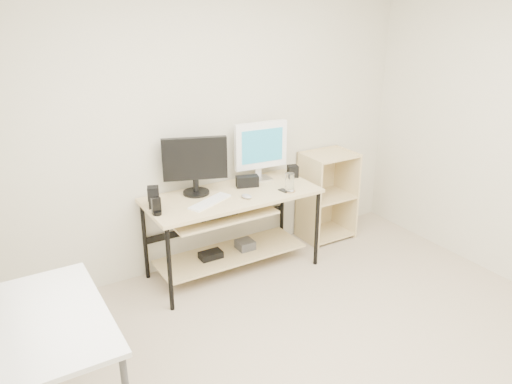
{
  "coord_description": "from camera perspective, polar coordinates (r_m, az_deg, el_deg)",
  "views": [
    {
      "loc": [
        -1.86,
        -1.85,
        2.32
      ],
      "look_at": [
        0.02,
        1.3,
        0.88
      ],
      "focal_mm": 35.0,
      "sensor_mm": 36.0,
      "label": 1
    }
  ],
  "objects": [
    {
      "name": "speaker_right",
      "position": [
        4.67,
        4.23,
        2.39
      ],
      "size": [
        0.11,
        0.11,
        0.11
      ],
      "primitive_type": "cube",
      "rotation": [
        0.0,
        0.0,
        -0.3
      ],
      "color": "black",
      "rests_on": "desk"
    },
    {
      "name": "volume_puck",
      "position": [
        3.93,
        -11.21,
        -2.38
      ],
      "size": [
        0.07,
        0.07,
        0.03
      ],
      "primitive_type": "cylinder",
      "rotation": [
        0.0,
        0.0,
        -0.04
      ],
      "color": "black",
      "rests_on": "desk"
    },
    {
      "name": "smartphone",
      "position": [
        4.33,
        3.22,
        0.16
      ],
      "size": [
        0.07,
        0.11,
        0.01
      ],
      "primitive_type": "cube",
      "rotation": [
        0.0,
        0.0,
        0.16
      ],
      "color": "black",
      "rests_on": "desk"
    },
    {
      "name": "keyboard",
      "position": [
        4.1,
        -5.27,
        -1.13
      ],
      "size": [
        0.43,
        0.28,
        0.01
      ],
      "primitive_type": "cube",
      "rotation": [
        0.0,
        0.0,
        0.43
      ],
      "color": "white",
      "rests_on": "desk"
    },
    {
      "name": "white_imac",
      "position": [
        4.51,
        0.57,
        5.18
      ],
      "size": [
        0.51,
        0.16,
        0.54
      ],
      "rotation": [
        0.0,
        0.0,
        -0.09
      ],
      "color": "silver",
      "rests_on": "desk"
    },
    {
      "name": "mouse",
      "position": [
        4.17,
        -1.09,
        -0.49
      ],
      "size": [
        0.1,
        0.12,
        0.04
      ],
      "primitive_type": "ellipsoid",
      "rotation": [
        0.0,
        0.0,
        0.37
      ],
      "color": "#ADADB1",
      "rests_on": "desk"
    },
    {
      "name": "black_monitor",
      "position": [
        4.2,
        -6.99,
        3.4
      ],
      "size": [
        0.53,
        0.23,
        0.5
      ],
      "rotation": [
        0.0,
        0.0,
        -0.34
      ],
      "color": "black",
      "rests_on": "desk"
    },
    {
      "name": "speaker_left",
      "position": [
        4.04,
        -11.64,
        -0.54
      ],
      "size": [
        0.11,
        0.11,
        0.18
      ],
      "rotation": [
        0.0,
        0.0,
        -0.37
      ],
      "color": "black",
      "rests_on": "desk"
    },
    {
      "name": "room",
      "position": [
        2.75,
        10.61,
        -0.36
      ],
      "size": [
        4.01,
        4.01,
        2.62
      ],
      "color": "#BAA98F",
      "rests_on": "ground"
    },
    {
      "name": "side_table",
      "position": [
        2.96,
        -22.61,
        -14.34
      ],
      "size": [
        0.6,
        1.0,
        0.75
      ],
      "color": "white",
      "rests_on": "ground"
    },
    {
      "name": "audio_controller",
      "position": [
        3.92,
        -11.33,
        -1.57
      ],
      "size": [
        0.07,
        0.05,
        0.14
      ],
      "primitive_type": "cube",
      "rotation": [
        0.0,
        0.0,
        -0.06
      ],
      "color": "black",
      "rests_on": "desk"
    },
    {
      "name": "center_speaker",
      "position": [
        4.42,
        -1.01,
        1.23
      ],
      "size": [
        0.21,
        0.14,
        0.1
      ],
      "primitive_type": "cube",
      "rotation": [
        0.0,
        0.0,
        -0.31
      ],
      "color": "black",
      "rests_on": "desk"
    },
    {
      "name": "coaster",
      "position": [
        4.33,
        3.84,
        0.12
      ],
      "size": [
        0.13,
        0.13,
        0.01
      ],
      "primitive_type": "cylinder",
      "rotation": [
        0.0,
        0.0,
        -0.43
      ],
      "color": "olive",
      "rests_on": "desk"
    },
    {
      "name": "drinking_glass",
      "position": [
        4.3,
        3.86,
        1.14
      ],
      "size": [
        0.1,
        0.1,
        0.16
      ],
      "primitive_type": "cylinder",
      "rotation": [
        0.0,
        0.0,
        -0.43
      ],
      "color": "white",
      "rests_on": "coaster"
    },
    {
      "name": "shelf_unit",
      "position": [
        5.11,
        7.86,
        -0.29
      ],
      "size": [
        0.5,
        0.4,
        0.9
      ],
      "color": "beige",
      "rests_on": "ground"
    },
    {
      "name": "desk",
      "position": [
        4.35,
        -3.02,
        -2.84
      ],
      "size": [
        1.5,
        0.65,
        0.75
      ],
      "color": "beige",
      "rests_on": "ground"
    }
  ]
}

